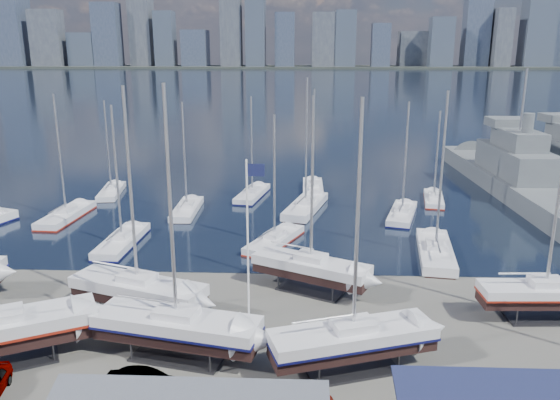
{
  "coord_description": "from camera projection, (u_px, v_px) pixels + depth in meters",
  "views": [
    {
      "loc": [
        4.98,
        -43.87,
        18.76
      ],
      "look_at": [
        2.79,
        8.0,
        4.47
      ],
      "focal_mm": 35.0,
      "sensor_mm": 36.0,
      "label": 1
    }
  ],
  "objects": [
    {
      "name": "ground",
      "position": [
        229.0,
        330.0,
        37.81
      ],
      "size": [
        1400.0,
        1400.0,
        0.0
      ],
      "primitive_type": "plane",
      "color": "#605E59",
      "rests_on": "ground"
    },
    {
      "name": "water",
      "position": [
        295.0,
        82.0,
        336.46
      ],
      "size": [
        1400.0,
        600.0,
        0.4
      ],
      "primitive_type": "cube",
      "color": "#172235",
      "rests_on": "ground"
    },
    {
      "name": "far_shore",
      "position": [
        299.0,
        67.0,
        586.58
      ],
      "size": [
        1400.0,
        80.0,
        2.2
      ],
      "primitive_type": "cube",
      "color": "#2D332D",
      "rests_on": "ground"
    },
    {
      "name": "skyline",
      "position": [
        292.0,
        30.0,
        570.8
      ],
      "size": [
        639.14,
        43.8,
        107.69
      ],
      "color": "#475166",
      "rests_on": "far_shore"
    },
    {
      "name": "sailboat_cradle_1",
      "position": [
        0.0,
        331.0,
        33.31
      ],
      "size": [
        11.55,
        8.07,
        18.19
      ],
      "rotation": [
        0.0,
        0.0,
        0.48
      ],
      "color": "#2D2D33",
      "rests_on": "ground"
    },
    {
      "name": "sailboat_cradle_2",
      "position": [
        138.0,
        290.0,
        39.25
      ],
      "size": [
        10.53,
        6.1,
        16.55
      ],
      "rotation": [
        0.0,
        0.0,
        -0.34
      ],
      "color": "#2D2D33",
      "rests_on": "ground"
    },
    {
      "name": "sailboat_cradle_3",
      "position": [
        177.0,
        327.0,
        33.94
      ],
      "size": [
        10.98,
        5.2,
        17.03
      ],
      "rotation": [
        0.0,
        0.0,
        -0.22
      ],
      "color": "#2D2D33",
      "rests_on": "ground"
    },
    {
      "name": "sailboat_cradle_4",
      "position": [
        311.0,
        267.0,
        43.41
      ],
      "size": [
        9.7,
        6.65,
        15.57
      ],
      "rotation": [
        0.0,
        0.0,
        -0.46
      ],
      "color": "#2D2D33",
      "rests_on": "ground"
    },
    {
      "name": "sailboat_cradle_5",
      "position": [
        353.0,
        339.0,
        32.56
      ],
      "size": [
        10.54,
        5.9,
        16.39
      ],
      "rotation": [
        0.0,
        0.0,
        0.32
      ],
      "color": "#2D2D33",
      "rests_on": "ground"
    },
    {
      "name": "sailboat_cradle_6",
      "position": [
        545.0,
        293.0,
        38.85
      ],
      "size": [
        9.33,
        2.98,
        14.99
      ],
      "rotation": [
        0.0,
        0.0,
        0.04
      ],
      "color": "#2D2D33",
      "rests_on": "ground"
    },
    {
      "name": "sailboat_moored_1",
      "position": [
        67.0,
        217.0,
        62.62
      ],
      "size": [
        3.47,
        10.12,
        14.88
      ],
      "rotation": [
        0.0,
        0.0,
        1.5
      ],
      "color": "black",
      "rests_on": "water"
    },
    {
      "name": "sailboat_moored_2",
      "position": [
        112.0,
        192.0,
        73.24
      ],
      "size": [
        3.7,
        8.96,
        13.13
      ],
      "rotation": [
        0.0,
        0.0,
        1.72
      ],
      "color": "black",
      "rests_on": "water"
    },
    {
      "name": "sailboat_moored_3",
      "position": [
        122.0,
        242.0,
        54.17
      ],
      "size": [
        3.11,
        9.81,
        14.51
      ],
      "rotation": [
        0.0,
        0.0,
        1.53
      ],
      "color": "black",
      "rests_on": "water"
    },
    {
      "name": "sailboat_moored_4",
      "position": [
        187.0,
        210.0,
        65.02
      ],
      "size": [
        2.7,
        9.13,
        13.72
      ],
      "rotation": [
        0.0,
        0.0,
        1.59
      ],
      "color": "black",
      "rests_on": "water"
    },
    {
      "name": "sailboat_moored_5",
      "position": [
        252.0,
        195.0,
        71.92
      ],
      "size": [
        4.28,
        9.54,
        13.78
      ],
      "rotation": [
        0.0,
        0.0,
        1.38
      ],
      "color": "black",
      "rests_on": "water"
    },
    {
      "name": "sailboat_moored_6",
      "position": [
        275.0,
        241.0,
        54.49
      ],
      "size": [
        5.99,
        9.29,
        13.52
      ],
      "rotation": [
        0.0,
        0.0,
        1.15
      ],
      "color": "black",
      "rests_on": "water"
    },
    {
      "name": "sailboat_moored_7",
      "position": [
        306.0,
        208.0,
        65.94
      ],
      "size": [
        5.79,
        11.36,
        16.52
      ],
      "rotation": [
        0.0,
        0.0,
        1.31
      ],
      "color": "black",
      "rests_on": "water"
    },
    {
      "name": "sailboat_moored_8",
      "position": [
        313.0,
        190.0,
        74.76
      ],
      "size": [
        2.73,
        9.73,
        14.55
      ],
      "rotation": [
        0.0,
        0.0,
        1.57
      ],
      "color": "black",
      "rests_on": "water"
    },
    {
      "name": "sailboat_moored_9",
      "position": [
        435.0,
        253.0,
        51.26
      ],
      "size": [
        4.5,
        10.98,
        16.1
      ],
      "rotation": [
        0.0,
        0.0,
        1.42
      ],
      "color": "black",
      "rests_on": "water"
    },
    {
      "name": "sailboat_moored_10",
      "position": [
        402.0,
        215.0,
        63.21
      ],
      "size": [
        5.08,
        9.67,
        13.93
      ],
      "rotation": [
        0.0,
        0.0,
        1.29
      ],
      "color": "black",
      "rests_on": "water"
    },
    {
      "name": "sailboat_moored_11",
      "position": [
        434.0,
        199.0,
        69.76
      ],
      "size": [
        3.69,
        8.39,
        12.12
      ],
      "rotation": [
        0.0,
        0.0,
        1.39
      ],
      "color": "black",
      "rests_on": "water"
    },
    {
      "name": "naval_ship_east",
      "position": [
        514.0,
        180.0,
        74.45
      ],
      "size": [
        8.37,
        45.2,
        18.05
      ],
      "rotation": [
        0.0,
        0.0,
        1.6
      ],
      "color": "#595F63",
      "rests_on": "water"
    },
    {
      "name": "car_b",
      "position": [
        145.0,
        388.0,
        30.03
      ],
      "size": [
        5.1,
        2.24,
        1.63
      ],
      "primitive_type": "imported",
      "rotation": [
        0.0,
        0.0,
        1.46
      ],
      "color": "gray",
      "rests_on": "ground"
    },
    {
      "name": "flagpole",
      "position": [
        249.0,
        246.0,
        33.02
      ],
      "size": [
        1.11,
        0.12,
        12.65
      ],
      "color": "white",
      "rests_on": "ground"
    }
  ]
}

